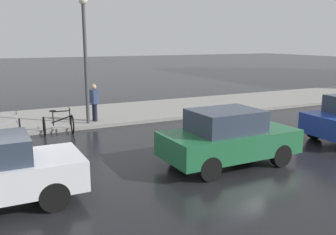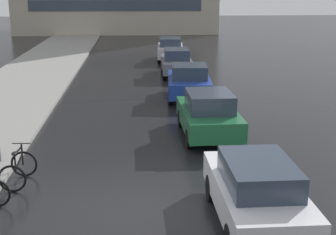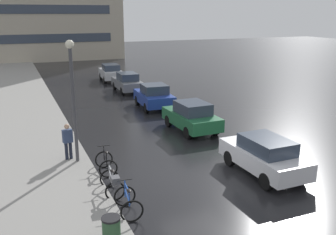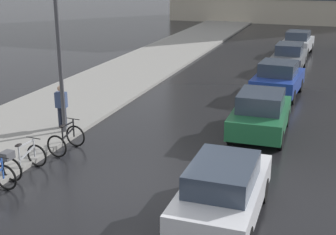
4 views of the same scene
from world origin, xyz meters
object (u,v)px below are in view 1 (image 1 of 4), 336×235
at_px(car_green, 228,137).
at_px(pedestrian, 94,102).
at_px(bicycle_third, 58,124).
at_px(streetlamp, 85,47).

height_order(car_green, pedestrian, pedestrian).
height_order(bicycle_third, streetlamp, streetlamp).
bearing_deg(streetlamp, car_green, 19.56).
relative_size(pedestrian, streetlamp, 0.33).
bearing_deg(bicycle_third, streetlamp, 123.47).
bearing_deg(car_green, streetlamp, -160.44).
relative_size(bicycle_third, car_green, 0.29).
bearing_deg(car_green, pedestrian, -164.04).
height_order(car_green, streetlamp, streetlamp).
bearing_deg(car_green, bicycle_third, -146.88).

